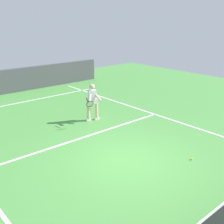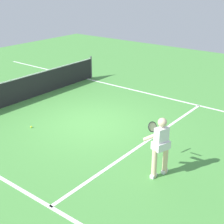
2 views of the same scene
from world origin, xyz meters
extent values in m
plane|color=#4C9342|center=(0.00, 0.00, 0.00)|extent=(26.91, 26.91, 0.00)
cube|color=white|center=(0.00, -2.23, 0.00)|extent=(7.63, 0.10, 0.01)
cube|color=white|center=(3.81, 0.00, 0.00)|extent=(0.10, 18.70, 0.01)
cylinder|color=#4C4C51|center=(4.11, 3.55, 0.53)|extent=(0.08, 0.08, 1.06)
cube|color=#232326|center=(0.00, 3.55, 0.47)|extent=(8.15, 0.02, 0.94)
cube|color=white|center=(0.00, 3.55, 0.96)|extent=(8.15, 0.02, 0.04)
cylinder|color=beige|center=(-1.45, -3.39, 0.39)|extent=(0.13, 0.13, 0.78)
cylinder|color=beige|center=(-1.11, -3.50, 0.39)|extent=(0.13, 0.13, 0.78)
cube|color=white|center=(-1.45, -3.39, 0.04)|extent=(0.20, 0.10, 0.08)
cube|color=white|center=(-1.11, -3.50, 0.04)|extent=(0.20, 0.10, 0.08)
cube|color=white|center=(-1.28, -3.44, 1.04)|extent=(0.37, 0.29, 0.52)
cube|color=white|center=(-1.28, -3.44, 0.84)|extent=(0.47, 0.39, 0.20)
sphere|color=beige|center=(-1.28, -3.44, 1.44)|extent=(0.22, 0.22, 0.22)
cylinder|color=beige|center=(-1.38, -3.25, 1.06)|extent=(0.15, 0.48, 0.37)
cylinder|color=beige|center=(-1.09, -3.35, 1.06)|extent=(0.39, 0.41, 0.37)
cylinder|color=black|center=(-0.83, -3.15, 1.02)|extent=(0.13, 0.29, 0.14)
torus|color=black|center=(-0.73, -2.86, 0.96)|extent=(0.31, 0.20, 0.28)
cylinder|color=beige|center=(-0.73, -2.86, 0.96)|extent=(0.26, 0.16, 0.23)
sphere|color=#D1E533|center=(-1.46, 1.28, 0.03)|extent=(0.07, 0.07, 0.07)
camera|label=1|loc=(5.28, 5.41, 4.11)|focal=44.71mm
camera|label=2|loc=(-7.53, -6.81, 4.60)|focal=52.58mm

